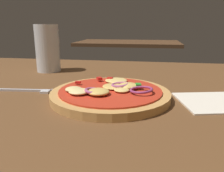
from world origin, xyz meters
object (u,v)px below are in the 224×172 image
pizza (110,93)px  napkin (211,102)px  beer_glass (48,50)px  fork (33,91)px

pizza → napkin: bearing=1.5°
beer_glass → napkin: 0.49m
fork → beer_glass: (-0.06, 0.22, 0.06)m
fork → beer_glass: beer_glass is taller
beer_glass → napkin: beer_glass is taller
pizza → napkin: 0.19m
pizza → fork: pizza is taller
beer_glass → pizza: bearing=-44.8°
pizza → beer_glass: (-0.24, 0.23, 0.06)m
fork → napkin: bearing=-1.8°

